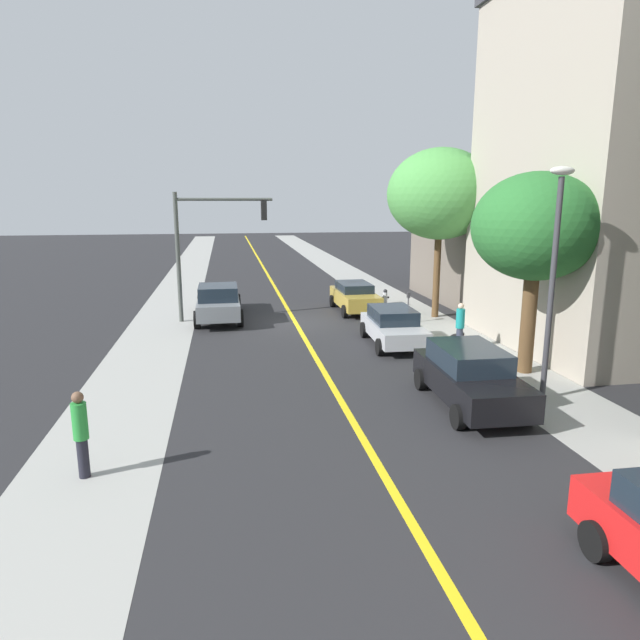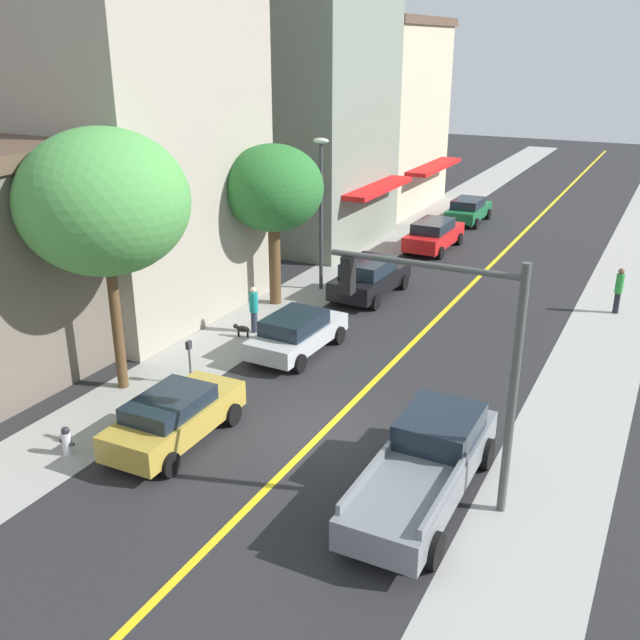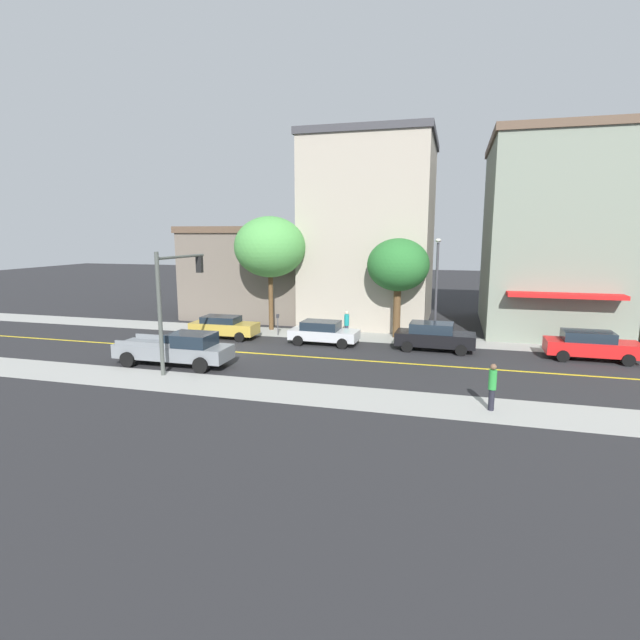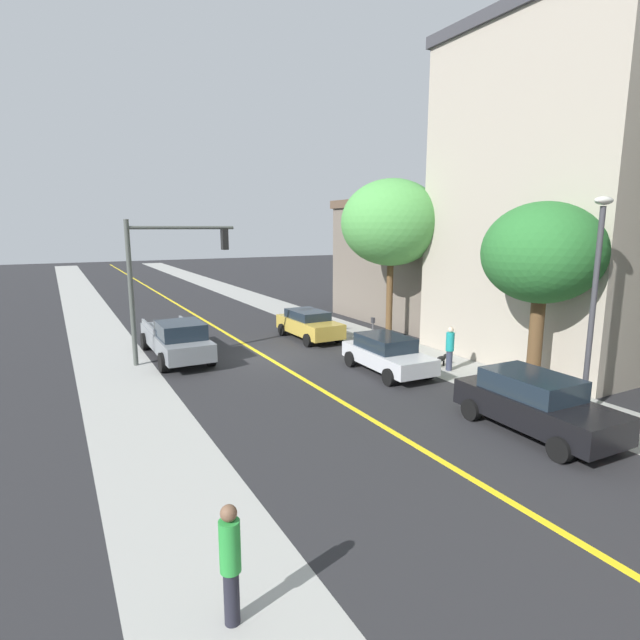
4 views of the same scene
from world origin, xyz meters
name	(u,v)px [view 4 (image 4 of 4)]	position (x,y,z in m)	size (l,w,h in m)	color
ground_plane	(265,356)	(0.00, 0.00, 0.00)	(140.00, 140.00, 0.00)	#262628
sidewalk_left	(378,341)	(-6.10, 0.00, 0.00)	(2.97, 126.00, 0.01)	#9E9E99
sidewalk_right	(118,375)	(6.10, 0.00, 0.00)	(2.97, 126.00, 0.01)	#9E9E99
road_centerline_stripe	(265,356)	(0.00, 0.00, 0.00)	(0.20, 126.00, 0.00)	yellow
brick_apartment_block	(433,260)	(-12.68, -3.66, 3.68)	(8.79, 10.32, 7.33)	#665B51
pale_office_building	(585,196)	(-12.68, 5.92, 6.97)	(10.47, 9.38, 13.91)	#A39989
street_tree_left_near	(542,254)	(-6.61, 8.73, 4.76)	(4.02, 4.02, 6.51)	brown
street_tree_right_corner	(391,223)	(-6.91, -0.24, 5.86)	(4.97, 4.97, 7.99)	brown
fire_hydrant	(328,322)	(-5.47, -3.99, 0.40)	(0.44, 0.24, 0.81)	silver
parking_meter	(373,328)	(-5.13, 0.92, 0.96)	(0.12, 0.18, 1.46)	#4C4C51
traffic_light_mast	(165,267)	(3.89, -1.21, 4.02)	(4.49, 0.32, 5.96)	#474C47
street_lamp	(595,285)	(-5.76, 11.23, 4.01)	(0.70, 0.36, 6.50)	#38383D
black_sedan_left_curb	(535,403)	(-3.47, 11.30, 0.85)	(2.18, 4.61, 1.64)	black
gold_sedan_left_curb	(309,324)	(-3.33, -2.19, 0.78)	(2.00, 4.39, 1.46)	#B29338
silver_sedan_left_curb	(387,353)	(-3.31, 4.58, 0.76)	(2.10, 4.29, 1.45)	#B7BABF
grey_pickup_truck	(176,339)	(3.52, -1.47, 0.89)	(2.20, 6.14, 1.76)	slate
pedestrian_teal_shirt	(450,347)	(-5.66, 5.55, 0.95)	(0.33, 0.33, 1.78)	#33384C
pedestrian_green_shirt	(230,560)	(6.15, 13.88, 1.01)	(0.31, 0.31, 1.87)	black
small_dog	(442,359)	(-5.83, 4.94, 0.32)	(0.65, 0.31, 0.48)	black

